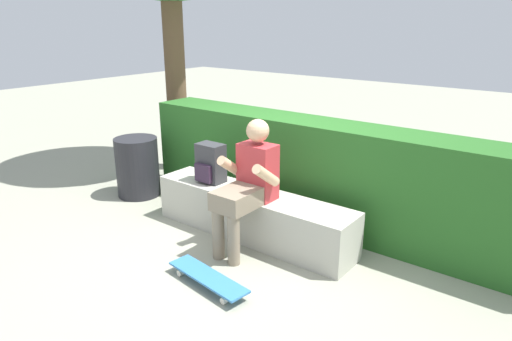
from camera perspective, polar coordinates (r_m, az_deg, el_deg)
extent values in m
plane|color=gray|center=(4.45, -2.52, -9.24)|extent=(24.00, 24.00, 0.00)
cube|color=#B0AEA0|center=(4.52, -0.50, -5.50)|extent=(2.15, 0.45, 0.46)
cube|color=#B73338|center=(4.22, 0.21, -0.11)|extent=(0.34, 0.22, 0.52)
sphere|color=#D8AD84|center=(4.12, 0.22, 4.97)|extent=(0.21, 0.21, 0.21)
cube|color=gray|center=(4.06, -2.46, -3.56)|extent=(0.32, 0.40, 0.17)
cylinder|color=gray|center=(4.14, -4.71, -7.93)|extent=(0.11, 0.11, 0.46)
cylinder|color=gray|center=(4.03, -2.80, -8.65)|extent=(0.11, 0.11, 0.46)
cylinder|color=#D8AD84|center=(4.23, -3.09, 0.45)|extent=(0.09, 0.33, 0.27)
cylinder|color=#D8AD84|center=(3.99, 1.27, -0.64)|extent=(0.09, 0.33, 0.27)
cube|color=teal|center=(3.81, -6.02, -13.00)|extent=(0.82, 0.30, 0.02)
cylinder|color=silver|center=(3.70, -2.23, -14.96)|extent=(0.06, 0.04, 0.05)
cylinder|color=silver|center=(3.62, -4.05, -15.86)|extent=(0.06, 0.04, 0.05)
cylinder|color=silver|center=(4.07, -7.69, -11.75)|extent=(0.06, 0.04, 0.05)
cylinder|color=silver|center=(4.00, -9.44, -12.47)|extent=(0.06, 0.04, 0.05)
cube|color=#333338|center=(4.70, -5.64, 0.96)|extent=(0.28, 0.18, 0.40)
cube|color=#302035|center=(4.64, -6.58, -0.32)|extent=(0.20, 0.05, 0.18)
cube|color=#265D21|center=(4.70, 9.13, -0.67)|extent=(4.47, 0.52, 1.09)
cylinder|color=brown|center=(6.47, -10.06, 12.80)|extent=(0.28, 0.28, 2.91)
cylinder|color=#232328|center=(5.71, -14.52, 0.44)|extent=(0.51, 0.51, 0.71)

